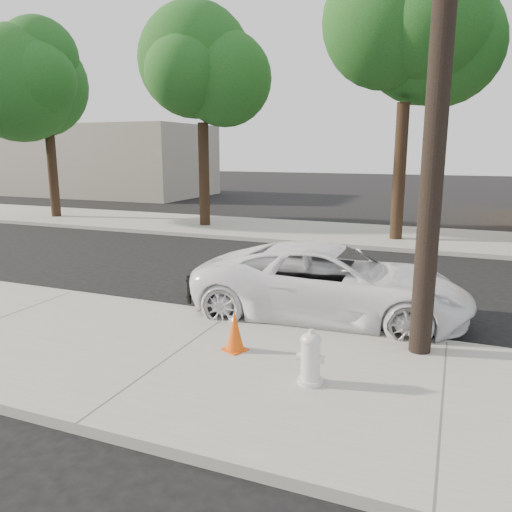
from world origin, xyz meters
name	(u,v)px	position (x,y,z in m)	size (l,w,h in m)	color
ground	(269,292)	(0.00, 0.00, 0.00)	(120.00, 120.00, 0.00)	black
near_sidewalk	(174,359)	(0.00, -4.30, 0.07)	(90.00, 4.40, 0.15)	gray
far_sidewalk	(345,234)	(0.00, 8.50, 0.07)	(90.00, 5.00, 0.15)	gray
curb_near	(232,316)	(0.00, -2.10, 0.07)	(90.00, 0.12, 0.16)	#9E9B93
building_far	(110,161)	(-20.00, 20.00, 2.50)	(14.00, 8.00, 5.00)	gray
utility_pole	(441,50)	(3.60, -2.70, 4.70)	(1.40, 0.34, 9.00)	black
tree_a	(46,77)	(-13.80, 7.85, 6.53)	(4.65, 4.50, 9.00)	black
tree_b	(204,77)	(-5.81, 8.06, 6.15)	(4.34, 4.20, 8.45)	black
tree_c	(414,38)	(2.22, 7.64, 6.91)	(4.96, 4.80, 9.55)	black
police_cruiser	(331,282)	(1.78, -1.27, 0.74)	(2.46, 5.35, 1.49)	white
fire_hydrant	(311,359)	(2.28, -4.45, 0.50)	(0.39, 0.36, 0.73)	silver
traffic_cone	(235,331)	(0.83, -3.78, 0.47)	(0.44, 0.44, 0.66)	#E54E0C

